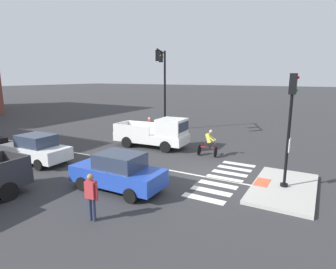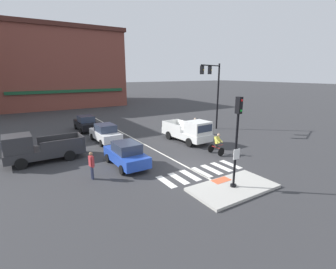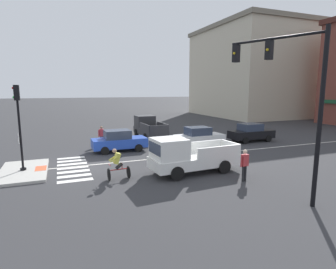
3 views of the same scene
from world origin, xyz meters
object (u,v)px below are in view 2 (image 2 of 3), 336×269
at_px(car_black_westbound_distant, 86,123).
at_px(pedestrian_at_curb_left, 91,163).
at_px(cyclist, 217,144).
at_px(pickup_truck_white_eastbound_mid, 189,132).
at_px(pedestrian_waiting_far_side, 195,125).
at_px(pickup_truck_charcoal_cross_left, 37,149).
at_px(traffic_light_mast, 214,85).
at_px(signal_pole, 237,134).
at_px(car_white_westbound_far, 105,133).
at_px(car_blue_westbound_near, 126,154).

relative_size(car_black_westbound_distant, pedestrian_at_curb_left, 2.47).
distance_m(car_black_westbound_distant, cyclist, 14.96).
bearing_deg(pickup_truck_white_eastbound_mid, cyclist, -94.47).
relative_size(car_black_westbound_distant, pedestrian_waiting_far_side, 2.47).
distance_m(car_black_westbound_distant, pickup_truck_charcoal_cross_left, 9.70).
distance_m(car_black_westbound_distant, pedestrian_waiting_far_side, 11.73).
height_order(traffic_light_mast, cyclist, traffic_light_mast).
relative_size(pickup_truck_charcoal_cross_left, pedestrian_waiting_far_side, 3.08).
height_order(signal_pole, car_white_westbound_far, signal_pole).
xyz_separation_m(car_blue_westbound_near, pickup_truck_white_eastbound_mid, (7.07, 2.42, 0.17)).
xyz_separation_m(pickup_truck_white_eastbound_mid, cyclist, (-0.30, -3.88, -0.11)).
relative_size(traffic_light_mast, car_black_westbound_distant, 1.71).
relative_size(traffic_light_mast, cyclist, 4.20).
relative_size(traffic_light_mast, pedestrian_waiting_far_side, 4.23).
bearing_deg(car_white_westbound_far, pedestrian_waiting_far_side, -12.66).
bearing_deg(car_black_westbound_distant, traffic_light_mast, -32.24).
bearing_deg(car_blue_westbound_near, pickup_truck_charcoal_cross_left, 141.49).
relative_size(car_black_westbound_distant, car_blue_westbound_near, 1.00).
height_order(traffic_light_mast, car_white_westbound_far, traffic_light_mast).
distance_m(car_blue_westbound_near, cyclist, 6.92).
relative_size(car_white_westbound_far, pedestrian_at_curb_left, 2.48).
relative_size(signal_pole, traffic_light_mast, 0.68).
bearing_deg(cyclist, pickup_truck_charcoal_cross_left, 155.27).
relative_size(car_black_westbound_distant, pickup_truck_charcoal_cross_left, 0.80).
relative_size(car_black_westbound_distant, pickup_truck_white_eastbound_mid, 0.79).
relative_size(cyclist, pedestrian_at_curb_left, 1.01).
distance_m(traffic_light_mast, pedestrian_waiting_far_side, 4.58).
height_order(pickup_truck_charcoal_cross_left, pickup_truck_white_eastbound_mid, same).
distance_m(car_white_westbound_far, pedestrian_at_curb_left, 8.14).
height_order(signal_pole, car_blue_westbound_near, signal_pole).
bearing_deg(pedestrian_waiting_far_side, cyclist, -113.52).
bearing_deg(pickup_truck_charcoal_cross_left, car_white_westbound_far, 24.70).
bearing_deg(pickup_truck_charcoal_cross_left, car_black_westbound_distant, 56.89).
bearing_deg(car_black_westbound_distant, pedestrian_waiting_far_side, -39.62).
relative_size(pickup_truck_charcoal_cross_left, pickup_truck_white_eastbound_mid, 0.99).
relative_size(car_white_westbound_far, pickup_truck_white_eastbound_mid, 0.80).
bearing_deg(car_blue_westbound_near, cyclist, -12.19).
xyz_separation_m(pickup_truck_charcoal_cross_left, pickup_truck_white_eastbound_mid, (12.01, -1.51, 0.00)).
distance_m(cyclist, pedestrian_waiting_far_side, 6.58).
height_order(cyclist, pedestrian_waiting_far_side, cyclist).
bearing_deg(pickup_truck_white_eastbound_mid, car_white_westbound_far, 147.17).
height_order(car_blue_westbound_near, pedestrian_at_curb_left, pedestrian_at_curb_left).
height_order(traffic_light_mast, pedestrian_at_curb_left, traffic_light_mast).
bearing_deg(pickup_truck_white_eastbound_mid, traffic_light_mast, 26.19).
xyz_separation_m(car_white_westbound_far, cyclist, (6.06, -7.99, 0.06)).
relative_size(car_black_westbound_distant, cyclist, 2.45).
relative_size(car_white_westbound_far, cyclist, 2.47).
xyz_separation_m(signal_pole, traffic_light_mast, (8.35, 11.03, 1.79)).
height_order(car_blue_westbound_near, pedestrian_waiting_far_side, pedestrian_waiting_far_side).
bearing_deg(car_black_westbound_distant, signal_pole, -80.17).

